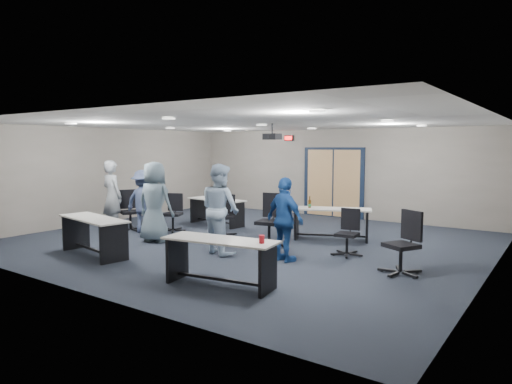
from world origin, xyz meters
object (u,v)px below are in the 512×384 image
Objects in this scene: person_lightblue at (220,209)px; chair_loose_left at (130,210)px; table_front_right at (221,254)px; chair_loose_right at (401,243)px; person_plaid at (155,202)px; chair_back_a at (173,213)px; table_back_right at (331,218)px; chair_back_d at (347,233)px; person_navy at (285,220)px; chair_back_c at (269,220)px; person_back at (143,201)px; table_front_left at (94,230)px; person_gray at (112,197)px; chair_back_b at (222,215)px; table_back_left at (217,207)px.

chair_loose_left is at bearing 6.10° from person_lightblue.
chair_loose_right reaches higher than table_front_right.
person_plaid reaches higher than chair_loose_left.
chair_loose_left reaches higher than chair_back_a.
table_back_right reaches higher than table_front_right.
chair_loose_left is at bearing -178.36° from chair_back_d.
person_navy is at bearing -38.90° from chair_back_a.
chair_back_c reaches higher than chair_loose_left.
person_back is (-3.03, 0.65, -0.12)m from person_lightblue.
person_navy is at bearing 165.23° from person_back.
table_front_right is 1.97× the size of chair_back_a.
table_back_right is 1.57m from chair_back_d.
chair_loose_right is at bearing 31.35° from table_front_left.
person_plaid is at bearing -179.47° from person_gray.
table_front_right is at bearing 143.16° from person_back.
chair_back_c is at bearing -26.77° from person_navy.
table_front_right is 3.00m from chair_back_c.
chair_back_b is at bearing -8.56° from person_navy.
table_back_right is at bearing 48.37° from chair_back_c.
chair_back_b is (0.87, 2.99, -0.01)m from table_front_left.
chair_back_c reaches higher than table_back_right.
table_back_right reaches higher than chair_back_d.
person_lightblue is 3.10m from person_back.
chair_loose_right is (6.05, -0.64, 0.06)m from chair_back_a.
table_front_left is 1.22× the size of person_navy.
person_gray is at bearing 143.96° from table_front_left.
chair_back_d is at bearing 14.28° from chair_back_b.
chair_loose_right is at bearing 174.84° from person_plaid.
chair_loose_right is (1.30, -0.73, 0.08)m from chair_back_d.
chair_back_b is at bearing -38.37° from table_back_left.
chair_back_b is 0.64× the size of person_back.
person_plaid reaches higher than table_front_right.
chair_back_b is at bearing -177.13° from table_back_right.
table_front_right reaches higher than table_front_left.
chair_back_a is at bearing 3.26° from person_navy.
person_plaid is (0.30, -2.55, 0.42)m from table_back_left.
table_back_right is at bearing 62.04° from table_front_left.
chair_back_c is 1.09× the size of chair_loose_left.
table_back_left is 1.99× the size of chair_back_d.
chair_back_c is at bearing -142.47° from table_back_right.
person_gray is 5.12m from person_navy.
person_navy is at bearing -156.04° from person_lightblue.
table_front_left is 1.02× the size of table_back_right.
table_front_right is 1.04× the size of person_gray.
person_gray is at bearing -138.79° from chair_back_b.
person_gray is at bearing -16.24° from person_plaid.
person_plaid is (-4.16, -1.24, 0.45)m from chair_back_d.
table_back_right is at bearing -5.24° from chair_back_a.
table_front_left is 5.87m from chair_loose_right.
person_navy is at bearing -174.02° from person_gray.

